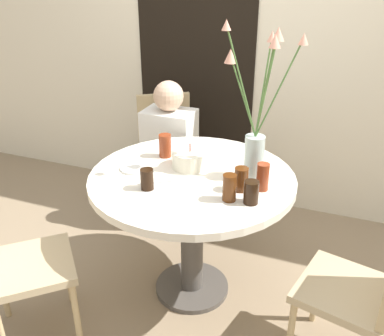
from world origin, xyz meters
The scene contains 17 objects.
ground_plane centered at (0.00, 0.00, 0.00)m, with size 16.00×16.00×0.00m, color #89755B.
wall_back centered at (0.00, 1.18, 1.30)m, with size 8.00×0.05×2.60m.
doorway_panel centered at (-0.42, 1.15, 1.02)m, with size 0.90×0.01×2.05m.
dining_table centered at (0.00, 0.00, 0.61)m, with size 1.07×1.07×0.75m.
chair_far_back centered at (-0.50, 0.78, 0.50)m, with size 0.55×0.55×0.89m.
chair_near_front centered at (-0.68, -0.63, 0.50)m, with size 0.57×0.57×0.89m.
chair_left_flank centered at (0.90, -0.22, 0.50)m, with size 0.48×0.48×0.89m.
birthday_cake centered at (-0.04, 0.09, 0.80)m, with size 0.19×0.19×0.14m.
flower_vase centered at (0.30, 0.10, 1.04)m, with size 0.37×0.24×0.77m.
side_plate centered at (-0.31, -0.03, 0.76)m, with size 0.17×0.17×0.01m.
drink_glass_0 centered at (-0.22, 0.16, 0.82)m, with size 0.07×0.07×0.13m.
drink_glass_1 centered at (0.28, -0.07, 0.81)m, with size 0.07×0.07×0.12m.
drink_glass_2 centered at (-0.15, -0.21, 0.81)m, with size 0.06×0.06×0.10m.
drink_glass_3 centered at (0.25, -0.18, 0.82)m, with size 0.06×0.06×0.13m.
drink_glass_4 centered at (0.35, -0.17, 0.81)m, with size 0.07×0.07×0.11m.
drink_glass_5 centered at (0.37, -0.02, 0.82)m, with size 0.06×0.06×0.14m.
person_woman centered at (-0.41, 0.64, 0.49)m, with size 0.34×0.24×1.05m.
Camera 1 is at (0.71, -1.83, 1.75)m, focal length 40.00 mm.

